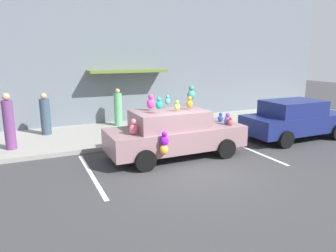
# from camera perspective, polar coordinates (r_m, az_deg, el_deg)

# --- Properties ---
(ground_plane) EXTENTS (60.00, 60.00, 0.00)m
(ground_plane) POSITION_cam_1_polar(r_m,az_deg,el_deg) (9.14, 5.01, -8.20)
(ground_plane) COLOR #38383A
(sidewalk) EXTENTS (24.00, 4.00, 0.15)m
(sidewalk) POSITION_cam_1_polar(r_m,az_deg,el_deg) (13.49, -5.56, -0.94)
(sidewalk) COLOR gray
(sidewalk) RESTS_ON ground
(storefront_building) EXTENTS (24.00, 1.25, 6.40)m
(storefront_building) POSITION_cam_1_polar(r_m,az_deg,el_deg) (15.15, -8.57, 12.40)
(storefront_building) COLOR slate
(storefront_building) RESTS_ON ground
(parking_stripe_front) EXTENTS (0.12, 3.60, 0.01)m
(parking_stripe_front) POSITION_cam_1_polar(r_m,az_deg,el_deg) (11.44, 14.73, -4.20)
(parking_stripe_front) COLOR silver
(parking_stripe_front) RESTS_ON ground
(parking_stripe_rear) EXTENTS (0.12, 3.60, 0.01)m
(parking_stripe_rear) POSITION_cam_1_polar(r_m,az_deg,el_deg) (9.12, -13.81, -8.56)
(parking_stripe_rear) COLOR silver
(parking_stripe_rear) RESTS_ON ground
(plush_covered_car) EXTENTS (4.48, 2.03, 2.26)m
(plush_covered_car) POSITION_cam_1_polar(r_m,az_deg,el_deg) (10.15, 1.19, -1.20)
(plush_covered_car) COLOR gray
(plush_covered_car) RESTS_ON ground
(parked_sedan_behind) EXTENTS (4.35, 1.93, 1.54)m
(parked_sedan_behind) POSITION_cam_1_polar(r_m,az_deg,el_deg) (13.35, 22.12, 1.16)
(parked_sedan_behind) COLOR navy
(parked_sedan_behind) RESTS_ON ground
(teddy_bear_on_sidewalk) EXTENTS (0.38, 0.31, 0.72)m
(teddy_bear_on_sidewalk) POSITION_cam_1_polar(r_m,az_deg,el_deg) (13.58, 6.35, 0.90)
(teddy_bear_on_sidewalk) COLOR beige
(teddy_bear_on_sidewalk) RESTS_ON sidewalk
(pedestrian_near_shopfront) EXTENTS (0.39, 0.39, 1.66)m
(pedestrian_near_shopfront) POSITION_cam_1_polar(r_m,az_deg,el_deg) (13.37, -21.45, 1.77)
(pedestrian_near_shopfront) COLOR #354B5D
(pedestrian_near_shopfront) RESTS_ON sidewalk
(pedestrian_walking_past) EXTENTS (0.36, 0.36, 1.67)m
(pedestrian_walking_past) POSITION_cam_1_polar(r_m,az_deg,el_deg) (14.24, -9.08, 3.16)
(pedestrian_walking_past) COLOR #61AF72
(pedestrian_walking_past) RESTS_ON sidewalk
(pedestrian_by_lamp) EXTENTS (0.35, 0.35, 1.91)m
(pedestrian_by_lamp) POSITION_cam_1_polar(r_m,az_deg,el_deg) (11.71, -27.00, 0.46)
(pedestrian_by_lamp) COLOR #6E3976
(pedestrian_by_lamp) RESTS_ON sidewalk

